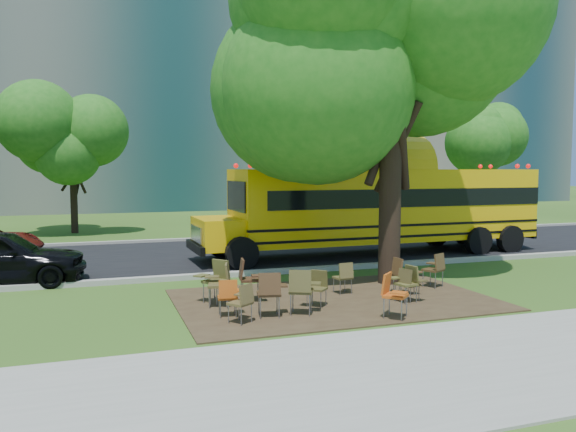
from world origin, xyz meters
name	(u,v)px	position (x,y,z in m)	size (l,w,h in m)	color
ground	(285,299)	(0.00, 0.00, 0.00)	(160.00, 160.00, 0.00)	#2A4917
sidewalk	(396,372)	(0.00, -5.00, 0.02)	(60.00, 4.00, 0.04)	gray
dirt_patch	(334,300)	(1.00, -0.50, 0.01)	(7.00, 4.50, 0.03)	#382819
asphalt_road	(220,255)	(0.00, 7.00, 0.02)	(80.00, 8.00, 0.04)	black
kerb_near	(251,273)	(0.00, 3.00, 0.07)	(80.00, 0.25, 0.14)	gray
kerb_far	(200,239)	(0.00, 11.10, 0.07)	(80.00, 0.25, 0.14)	gray
building_main	(38,65)	(-8.00, 36.00, 11.00)	(38.00, 16.00, 22.00)	slate
building_right	(392,73)	(24.00, 38.00, 12.50)	(30.00, 16.00, 25.00)	slate
bg_tree_2	(72,143)	(-5.00, 16.00, 4.21)	(4.80, 4.80, 6.62)	black
bg_tree_3	(346,128)	(8.00, 14.00, 5.03)	(5.60, 5.60, 7.84)	black
bg_tree_4	(491,144)	(16.00, 13.00, 4.34)	(5.00, 5.00, 6.85)	black
main_tree	(392,58)	(3.09, 0.75, 5.74)	(7.20, 7.20, 9.36)	black
school_bus	(385,205)	(5.46, 5.28, 1.71)	(12.20, 3.06, 2.96)	#DDA707
chair_0	(229,294)	(-1.60, -1.23, 0.49)	(0.56, 0.46, 0.79)	#AC4A12
chair_1	(270,290)	(-0.83, -1.53, 0.58)	(0.70, 0.55, 0.94)	#412A17
chair_2	(243,299)	(-1.45, -1.77, 0.49)	(0.53, 0.67, 0.79)	brown
chair_3	(316,285)	(0.37, -0.97, 0.49)	(0.68, 0.54, 0.80)	#49431F
chair_4	(302,287)	(-0.17, -1.57, 0.60)	(0.79, 0.62, 0.96)	#47401E
chair_5	(392,291)	(1.43, -2.36, 0.56)	(0.62, 0.78, 0.91)	#B64B13
chair_6	(407,280)	(2.42, -1.26, 0.52)	(0.58, 0.56, 0.83)	brown
chair_7	(409,282)	(2.46, -1.26, 0.48)	(0.59, 0.53, 0.77)	#43391D
chair_8	(221,280)	(-1.55, -0.32, 0.59)	(0.56, 0.72, 0.95)	#4E4422
chair_9	(216,277)	(-1.57, 0.11, 0.59)	(0.81, 0.65, 0.96)	brown
chair_10	(248,276)	(-0.89, -0.03, 0.60)	(0.57, 0.70, 0.97)	#402616
chair_11	(344,275)	(1.44, -0.09, 0.48)	(0.52, 0.50, 0.78)	brown
chair_12	(403,272)	(2.72, -0.56, 0.55)	(0.52, 0.57, 0.89)	#4D321B
chair_13	(435,266)	(3.90, -0.13, 0.55)	(0.60, 0.71, 0.89)	#453118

